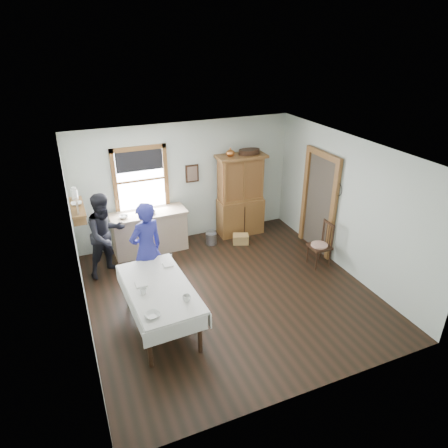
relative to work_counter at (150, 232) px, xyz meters
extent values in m
cube|color=black|center=(0.97, -2.15, -0.46)|extent=(5.00, 5.00, 0.01)
cube|color=silver|center=(0.97, -2.15, 2.23)|extent=(5.00, 5.00, 0.01)
cube|color=silver|center=(0.97, 0.35, 0.89)|extent=(5.00, 0.01, 2.70)
cube|color=silver|center=(0.97, -4.65, 0.89)|extent=(5.00, 0.01, 2.70)
cube|color=silver|center=(-1.53, -2.15, 0.89)|extent=(0.01, 5.00, 2.70)
cube|color=silver|center=(3.47, -2.15, 0.89)|extent=(0.01, 5.00, 2.70)
cube|color=white|center=(-0.03, 0.33, 1.09)|extent=(1.00, 0.02, 1.30)
cube|color=brown|center=(-0.03, 0.31, 1.78)|extent=(1.18, 0.06, 0.09)
cube|color=brown|center=(-0.03, 0.31, 0.39)|extent=(1.18, 0.06, 0.09)
cube|color=brown|center=(-0.57, 0.31, 1.09)|extent=(0.09, 0.06, 1.48)
cube|color=brown|center=(0.52, 0.31, 1.09)|extent=(0.09, 0.06, 1.48)
cube|color=black|center=(-0.03, 0.29, 1.52)|extent=(0.98, 0.03, 0.43)
cube|color=#3F372D|center=(3.44, -1.30, 0.59)|extent=(0.03, 0.90, 2.10)
cube|color=brown|center=(3.41, -1.81, 0.59)|extent=(0.08, 0.12, 2.10)
cube|color=brown|center=(3.41, -0.79, 0.59)|extent=(0.08, 0.12, 2.10)
cube|color=brown|center=(3.41, -1.30, 1.70)|extent=(0.08, 1.14, 0.12)
cube|color=brown|center=(-1.40, -0.65, 1.09)|extent=(0.24, 1.00, 0.04)
cube|color=brown|center=(-1.40, -1.05, 0.99)|extent=(0.22, 0.03, 0.18)
cube|color=brown|center=(-1.40, -0.25, 0.99)|extent=(0.22, 0.03, 0.18)
cube|color=tan|center=(-1.40, -0.95, 1.22)|extent=(0.03, 0.22, 0.24)
cylinder|color=silver|center=(-1.40, -0.30, 1.22)|extent=(0.12, 0.12, 0.22)
cube|color=#361D13|center=(1.12, 0.31, 1.09)|extent=(0.30, 0.04, 0.40)
torus|color=black|center=(3.42, -1.85, 1.26)|extent=(0.01, 0.27, 0.27)
cube|color=tan|center=(0.00, 0.00, 0.00)|extent=(1.63, 0.64, 0.93)
cube|color=brown|center=(2.19, 0.03, 0.50)|extent=(1.15, 0.57, 1.93)
cube|color=silver|center=(-0.42, -2.53, -0.08)|extent=(1.10, 1.95, 0.76)
cube|color=#361D13|center=(3.08, -1.94, 0.01)|extent=(0.45, 0.45, 0.95)
cube|color=gray|center=(1.35, -0.23, -0.33)|extent=(0.29, 0.29, 0.27)
cube|color=#9E7947|center=(1.98, -0.47, -0.36)|extent=(0.42, 0.36, 0.21)
imported|color=navy|center=(-0.38, -1.53, 0.37)|extent=(0.71, 0.60, 1.67)
imported|color=black|center=(-0.96, -0.57, 0.33)|extent=(0.95, 0.86, 1.58)
imported|color=silver|center=(-0.13, -3.05, 0.35)|extent=(0.12, 0.12, 0.10)
imported|color=silver|center=(-0.69, -2.63, 0.35)|extent=(0.11, 0.11, 0.10)
imported|color=silver|center=(-0.69, -3.22, 0.33)|extent=(0.30, 0.30, 0.06)
imported|color=brown|center=(-0.07, 0.10, 0.47)|extent=(0.25, 0.26, 0.02)
imported|color=silver|center=(-0.53, -0.09, 0.49)|extent=(0.24, 0.24, 0.06)
imported|color=silver|center=(-1.40, -0.60, 1.13)|extent=(0.22, 0.22, 0.05)
camera|label=1|loc=(-1.51, -7.78, 3.96)|focal=32.00mm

